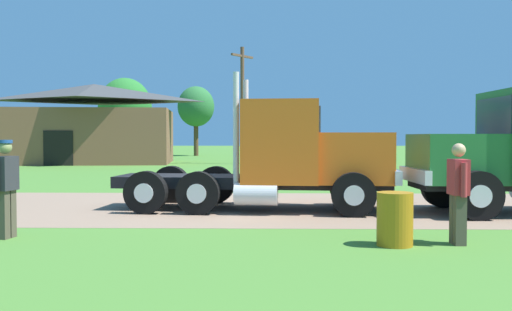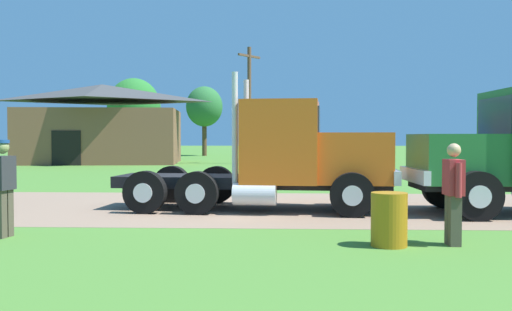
# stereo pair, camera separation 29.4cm
# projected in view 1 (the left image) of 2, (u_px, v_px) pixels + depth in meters

# --- Properties ---
(ground_plane) EXTENTS (200.00, 200.00, 0.00)m
(ground_plane) POSITION_uv_depth(u_px,v_px,m) (226.00, 207.00, 14.57)
(ground_plane) COLOR #497C2E
(dirt_track) EXTENTS (120.00, 6.97, 0.01)m
(dirt_track) POSITION_uv_depth(u_px,v_px,m) (226.00, 207.00, 14.57)
(dirt_track) COLOR #8D705A
(dirt_track) RESTS_ON ground_plane
(truck_foreground_white) EXTENTS (7.04, 3.10, 3.33)m
(truck_foreground_white) POSITION_uv_depth(u_px,v_px,m) (290.00, 158.00, 13.94)
(truck_foreground_white) COLOR black
(truck_foreground_white) RESTS_ON ground_plane
(visitor_walking_mid) EXTENTS (0.27, 0.60, 1.70)m
(visitor_walking_mid) POSITION_uv_depth(u_px,v_px,m) (458.00, 190.00, 9.43)
(visitor_walking_mid) COLOR #B22D33
(visitor_walking_mid) RESTS_ON ground_plane
(visitor_by_barrel) EXTENTS (0.32, 0.62, 1.76)m
(visitor_by_barrel) POSITION_uv_depth(u_px,v_px,m) (6.00, 184.00, 10.02)
(visitor_by_barrel) COLOR #2D2D33
(visitor_by_barrel) RESTS_ON ground_plane
(steel_barrel) EXTENTS (0.59, 0.59, 0.89)m
(steel_barrel) POSITION_uv_depth(u_px,v_px,m) (395.00, 219.00, 9.34)
(steel_barrel) COLOR #B27214
(steel_barrel) RESTS_ON ground_plane
(shed_building) EXTENTS (11.52, 8.38, 5.43)m
(shed_building) POSITION_uv_depth(u_px,v_px,m) (94.00, 125.00, 38.62)
(shed_building) COLOR brown
(shed_building) RESTS_ON ground_plane
(utility_pole_near) EXTENTS (1.41, 1.86, 7.79)m
(utility_pole_near) POSITION_uv_depth(u_px,v_px,m) (242.00, 102.00, 37.53)
(utility_pole_near) COLOR brown
(utility_pole_near) RESTS_ON ground_plane
(tree_mid) EXTENTS (5.17, 5.17, 7.57)m
(tree_mid) POSITION_uv_depth(u_px,v_px,m) (125.00, 107.00, 55.03)
(tree_mid) COLOR #513823
(tree_mid) RESTS_ON ground_plane
(tree_right) EXTENTS (3.48, 3.48, 6.61)m
(tree_right) POSITION_uv_depth(u_px,v_px,m) (196.00, 107.00, 53.45)
(tree_right) COLOR #513823
(tree_right) RESTS_ON ground_plane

